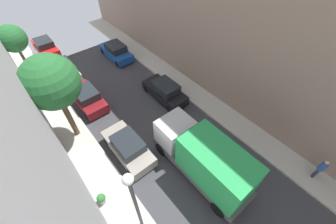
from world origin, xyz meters
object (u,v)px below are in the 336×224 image
pedestrian (321,168)px  street_tree_2 (12,39)px  parked_car_right_2 (116,51)px  delivery_truck (204,159)px  parked_car_left_3 (87,98)px  potted_plant_1 (101,199)px  lamp_post (134,198)px  parked_car_left_4 (64,70)px  parked_car_left_2 (128,147)px  street_tree_0 (51,83)px  parked_car_left_5 (45,47)px  parked_car_right_1 (165,91)px

pedestrian → street_tree_2: street_tree_2 is taller
parked_car_right_2 → delivery_truck: bearing=-100.2°
parked_car_right_2 → delivery_truck: delivery_truck is taller
parked_car_left_3 → potted_plant_1: parked_car_left_3 is taller
pedestrian → lamp_post: 11.17m
parked_car_left_3 → street_tree_2: 8.54m
parked_car_left_4 → parked_car_right_2: size_ratio=1.00×
parked_car_left_4 → delivery_truck: 15.68m
parked_car_left_2 → street_tree_0: bearing=118.6°
delivery_truck → potted_plant_1: size_ratio=8.30×
delivery_truck → street_tree_2: size_ratio=1.43×
pedestrian → street_tree_2: (-10.36, 22.70, 2.47)m
delivery_truck → parked_car_left_3: bearing=104.6°
parked_car_left_5 → parked_car_right_2: size_ratio=1.00×
parked_car_left_4 → parked_car_left_2: bearing=-90.0°
parked_car_right_2 → lamp_post: 17.09m
parked_car_right_2 → parked_car_right_1: bearing=-90.0°
parked_car_left_4 → parked_car_left_5: size_ratio=1.00×
parked_car_left_2 → parked_car_left_3: 6.22m
parked_car_right_2 → lamp_post: size_ratio=0.74×
parked_car_left_2 → parked_car_left_3: (0.00, 6.22, 0.00)m
parked_car_right_1 → lamp_post: lamp_post is taller
parked_car_left_3 → parked_car_right_2: (5.40, 4.67, 0.00)m
parked_car_left_2 → parked_car_right_1: 6.07m
street_tree_0 → lamp_post: size_ratio=1.14×
parked_car_left_4 → street_tree_0: street_tree_0 is taller
parked_car_left_3 → lamp_post: bearing=-100.3°
parked_car_right_1 → parked_car_right_2: 8.12m
parked_car_left_5 → parked_car_right_1: same height
pedestrian → potted_plant_1: bearing=147.4°
potted_plant_1 → parked_car_left_3: bearing=69.9°
street_tree_0 → potted_plant_1: size_ratio=8.05×
parked_car_left_5 → lamp_post: bearing=-95.2°
parked_car_left_3 → parked_car_left_4: 5.02m
parked_car_left_4 → parked_car_left_5: same height
parked_car_left_3 → street_tree_0: bearing=-130.3°
parked_car_left_3 → parked_car_right_1: 6.41m
parked_car_left_5 → street_tree_0: 13.58m
potted_plant_1 → lamp_post: (1.05, -2.39, 3.25)m
street_tree_0 → street_tree_2: street_tree_0 is taller
parked_car_left_4 → parked_car_left_5: bearing=90.0°
parked_car_right_2 → parked_car_left_3: bearing=-139.2°
parked_car_left_3 → parked_car_right_2: bearing=40.8°
parked_car_left_4 → street_tree_2: (-2.45, 2.66, 2.83)m
parked_car_left_3 → pedestrian: bearing=-62.2°
parked_car_right_1 → pedestrian: size_ratio=2.44×
street_tree_2 → potted_plant_1: 16.04m
parked_car_left_4 → street_tree_2: bearing=132.6°
parked_car_left_3 → parked_car_right_2: same height
parked_car_left_4 → pedestrian: 21.55m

